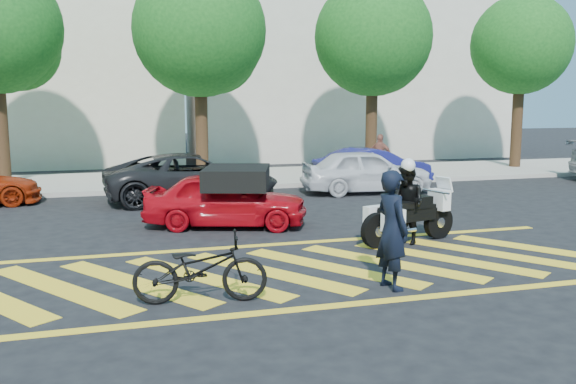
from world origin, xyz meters
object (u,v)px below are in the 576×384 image
object	(u,v)px
officer_bike	(392,230)
parked_mid_left	(192,177)
officer_moto	(407,204)
police_motorcycle	(408,216)
red_convertible	(226,199)
parked_right	(373,167)
bicycle	(200,268)
parked_mid_right	(366,171)

from	to	relation	value
officer_bike	parked_mid_left	xyz separation A→B (m)	(-1.87, 9.15, -0.23)
officer_moto	parked_mid_left	distance (m)	7.39
police_motorcycle	officer_bike	bearing A→B (deg)	-136.90
red_convertible	parked_mid_left	xyz separation A→B (m)	(-0.28, 3.87, 0.06)
parked_mid_left	parked_right	xyz separation A→B (m)	(6.20, 1.30, -0.04)
police_motorcycle	parked_right	xyz separation A→B (m)	(2.71, 7.83, 0.08)
officer_bike	officer_moto	size ratio (longest dim) A/B	1.15
officer_bike	red_convertible	world-z (taller)	officer_bike
parked_mid_left	parked_right	distance (m)	6.34
police_motorcycle	parked_right	bearing A→B (deg)	55.62
red_convertible	parked_mid_left	bearing A→B (deg)	21.15
parked_right	bicycle	bearing A→B (deg)	141.40
police_motorcycle	parked_right	size ratio (longest dim) A/B	0.59
officer_bike	parked_right	size ratio (longest dim) A/B	0.47
red_convertible	parked_mid_right	bearing A→B (deg)	-35.90
officer_bike	officer_moto	xyz separation A→B (m)	(1.60, 2.64, -0.12)
officer_bike	parked_mid_right	world-z (taller)	officer_bike
bicycle	officer_moto	distance (m)	5.16
parked_mid_right	parked_right	distance (m)	1.53
bicycle	parked_mid_left	size ratio (longest dim) A/B	0.38
officer_moto	red_convertible	xyz separation A→B (m)	(-3.19, 2.65, -0.17)
parked_mid_left	bicycle	bearing A→B (deg)	169.27
parked_mid_right	officer_moto	bearing A→B (deg)	168.85
bicycle	officer_bike	bearing A→B (deg)	-84.36
parked_mid_right	parked_mid_left	bearing A→B (deg)	95.33
red_convertible	parked_mid_right	world-z (taller)	parked_mid_right
police_motorcycle	red_convertible	xyz separation A→B (m)	(-3.21, 2.66, 0.06)
police_motorcycle	red_convertible	size ratio (longest dim) A/B	0.62
officer_bike	officer_moto	bearing A→B (deg)	-42.45
officer_bike	bicycle	bearing A→B (deg)	76.20
bicycle	parked_right	xyz separation A→B (m)	(7.23, 10.33, 0.15)
parked_mid_left	red_convertible	bearing A→B (deg)	179.90
bicycle	red_convertible	distance (m)	5.32
police_motorcycle	parked_mid_left	xyz separation A→B (m)	(-3.49, 6.53, 0.12)
police_motorcycle	red_convertible	bearing A→B (deg)	125.08
bicycle	parked_mid_left	world-z (taller)	parked_mid_left
officer_bike	red_convertible	xyz separation A→B (m)	(-1.59, 5.28, -0.29)
bicycle	parked_mid_right	bearing A→B (deg)	-27.23
police_motorcycle	officer_moto	size ratio (longest dim) A/B	1.44
police_motorcycle	officer_moto	xyz separation A→B (m)	(-0.02, 0.01, 0.23)
parked_mid_right	police_motorcycle	bearing A→B (deg)	169.01
officer_moto	police_motorcycle	bearing A→B (deg)	44.44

